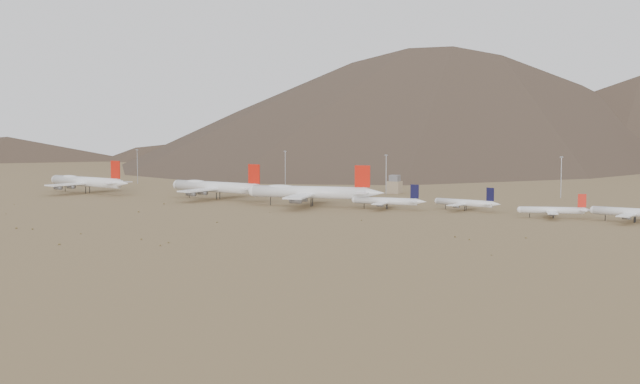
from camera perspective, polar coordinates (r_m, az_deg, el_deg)
The scene contains 15 objects.
ground at distance 489.06m, azimuth -3.69°, elevation -1.05°, with size 3000.00×3000.00×0.00m, color olive.
mountain_ridge at distance 1346.66m, azimuth 16.13°, elevation 8.94°, with size 4400.00×1000.00×300.00m.
widebody_west at distance 603.13m, azimuth -14.72°, elevation 0.65°, with size 73.82×57.57×22.07m.
widebody_centre at distance 542.74m, azimuth -6.62°, elevation 0.33°, with size 74.55×57.80×22.19m.
widebody_east at distance 497.45m, azimuth -0.64°, elevation -0.00°, with size 77.92×61.07×23.42m.
narrowbody_a at distance 483.75m, azimuth 4.34°, elevation -0.58°, with size 41.99×30.38×13.88m.
narrowbody_b at distance 482.02m, azimuth 9.33°, elevation -0.68°, with size 39.00×28.51×12.99m.
narrowbody_c at distance 455.36m, azimuth 14.75°, elevation -1.13°, with size 36.11×26.78×12.27m.
narrowbody_d at distance 447.63m, azimuth 19.56°, elevation -1.25°, with size 45.19×32.82×14.97m.
control_tower at distance 583.29m, azimuth 4.80°, elevation 0.43°, with size 8.00×8.00×12.00m.
mast_far_west at distance 677.06m, azimuth -11.61°, elevation 1.72°, with size 2.00×0.60×25.70m.
mast_west at distance 637.25m, azimuth -2.24°, elevation 1.62°, with size 2.00×0.60×25.70m.
mast_centre at distance 576.23m, azimuth 4.25°, elevation 1.27°, with size 2.00×0.60×25.70m.
mast_east at distance 567.44m, azimuth 15.18°, elevation 1.05°, with size 2.00×0.60×25.70m.
desert_scrub at distance 434.89m, azimuth -14.57°, elevation -1.89°, with size 424.98×151.17×0.84m.
Camera 1 is at (244.49, -420.53, 50.51)m, focal length 50.00 mm.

